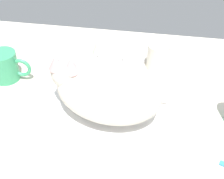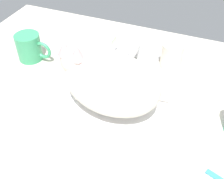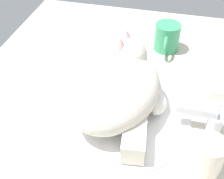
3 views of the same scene
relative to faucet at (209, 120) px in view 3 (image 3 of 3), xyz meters
The scene contains 8 objects.
ground_plane 21.99cm from the faucet, 90.00° to the right, with size 110.00×82.50×3.00cm, color beige.
sink_basin 21.70cm from the faucet, 90.00° to the right, with size 36.14×36.14×0.91cm, color white.
faucet is the anchor object (origin of this frame).
cat 21.59cm from the faucet, 92.50° to the right, with size 30.50×25.66×14.94cm.
coffee_mug 33.08cm from the faucet, 157.56° to the right, with size 11.59×7.55×8.35cm.
rinse_cup 11.08cm from the faucet, ahead, with size 6.41×6.41×7.96cm.
soap_dish 12.45cm from the faucet, 169.42° to the left, with size 9.00×6.40×1.20cm, color white.
soap_bar 12.26cm from the faucet, 169.42° to the left, with size 7.09×4.80×2.79cm, color silver.
Camera 3 is at (49.89, 11.37, 52.32)cm, focal length 48.51 mm.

